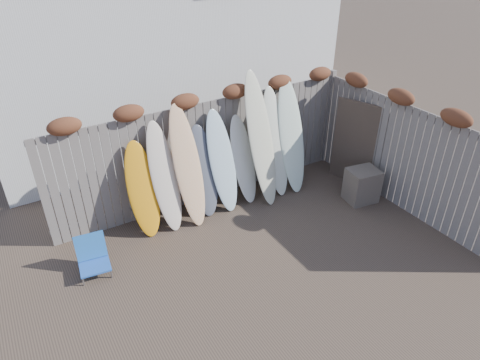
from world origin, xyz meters
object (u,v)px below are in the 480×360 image
beach_chair (93,256)px  lattice_panel (360,145)px  surfboard_0 (143,190)px  wooden_crate (362,185)px

beach_chair → lattice_panel: lattice_panel is taller
beach_chair → surfboard_0: size_ratio=0.35×
wooden_crate → surfboard_0: size_ratio=0.39×
wooden_crate → lattice_panel: lattice_panel is taller
beach_chair → lattice_panel: (5.44, -0.16, 0.60)m
beach_chair → surfboard_0: bearing=27.9°
wooden_crate → lattice_panel: (0.40, 0.55, 0.55)m
wooden_crate → surfboard_0: surfboard_0 is taller
lattice_panel → wooden_crate: bearing=-146.2°
wooden_crate → beach_chair: bearing=172.0°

